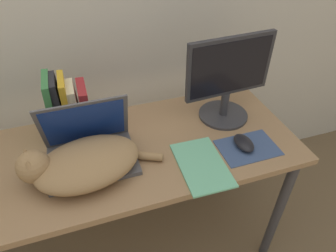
# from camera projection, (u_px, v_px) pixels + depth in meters

# --- Properties ---
(desk) EXTENTS (1.41, 0.58, 0.75)m
(desk) POSITION_uv_depth(u_px,v_px,m) (126.00, 165.00, 1.25)
(desk) COLOR #93704C
(desk) RESTS_ON ground_plane
(laptop) EXTENTS (0.33, 0.25, 0.25)m
(laptop) POSITION_uv_depth(u_px,v_px,m) (90.00, 149.00, 1.13)
(laptop) COLOR #4C4C51
(laptop) RESTS_ON desk
(cat) EXTENTS (0.51, 0.31, 0.14)m
(cat) POSITION_uv_depth(u_px,v_px,m) (82.00, 163.00, 1.06)
(cat) COLOR #99754C
(cat) RESTS_ON desk
(external_monitor) EXTENTS (0.39, 0.22, 0.38)m
(external_monitor) POSITION_uv_depth(u_px,v_px,m) (228.00, 79.00, 1.25)
(external_monitor) COLOR #333338
(external_monitor) RESTS_ON desk
(mousepad) EXTENTS (0.23, 0.16, 0.00)m
(mousepad) POSITION_uv_depth(u_px,v_px,m) (248.00, 148.00, 1.21)
(mousepad) COLOR #384C75
(mousepad) RESTS_ON desk
(computer_mouse) EXTENTS (0.07, 0.11, 0.03)m
(computer_mouse) POSITION_uv_depth(u_px,v_px,m) (244.00, 143.00, 1.20)
(computer_mouse) COLOR black
(computer_mouse) RESTS_ON mousepad
(book_row) EXTENTS (0.17, 0.16, 0.26)m
(book_row) POSITION_uv_depth(u_px,v_px,m) (67.00, 107.00, 1.23)
(book_row) COLOR #387A42
(book_row) RESTS_ON desk
(notepad) EXTENTS (0.18, 0.28, 0.01)m
(notepad) POSITION_uv_depth(u_px,v_px,m) (202.00, 165.00, 1.13)
(notepad) COLOR #6BBC93
(notepad) RESTS_ON desk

